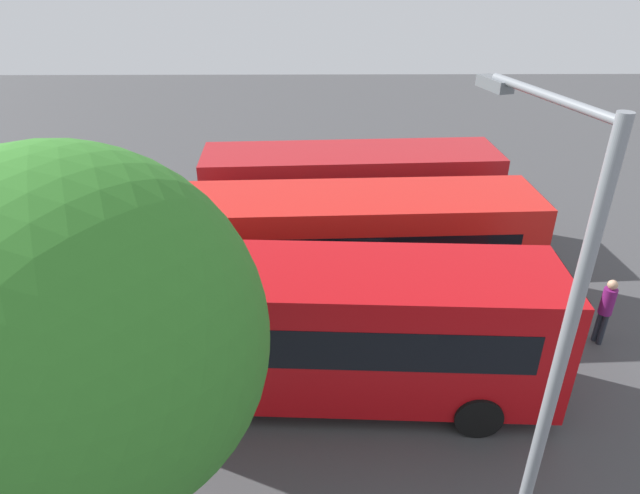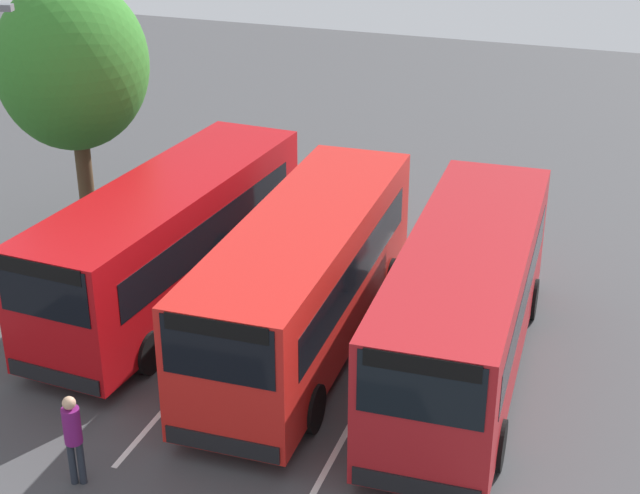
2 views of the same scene
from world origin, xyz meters
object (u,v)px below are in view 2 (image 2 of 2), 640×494
(bus_center_left, at_px, (304,278))
(depot_tree, at_px, (73,65))
(pedestrian, at_px, (73,433))
(bus_center_right, at_px, (465,303))
(bus_far_left, at_px, (170,238))

(bus_center_left, height_order, depot_tree, depot_tree)
(pedestrian, bearing_deg, bus_center_right, -65.36)
(bus_far_left, distance_m, depot_tree, 6.14)
(bus_center_left, distance_m, depot_tree, 9.51)
(bus_far_left, height_order, bus_center_left, same)
(bus_center_right, distance_m, depot_tree, 12.63)
(bus_center_right, height_order, pedestrian, bus_center_right)
(bus_center_left, bearing_deg, bus_far_left, -105.10)
(bus_far_left, bearing_deg, bus_center_right, 86.56)
(bus_center_left, relative_size, bus_center_right, 1.00)
(bus_center_left, bearing_deg, bus_center_right, 88.63)
(bus_center_right, bearing_deg, pedestrian, -46.52)
(pedestrian, bearing_deg, depot_tree, 9.75)
(bus_center_right, distance_m, pedestrian, 8.18)
(bus_far_left, height_order, depot_tree, depot_tree)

